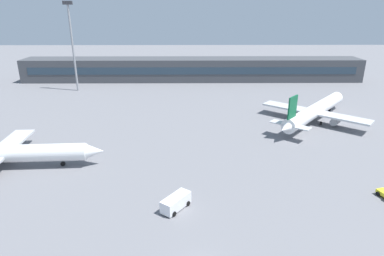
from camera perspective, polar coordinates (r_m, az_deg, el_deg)
name	(u,v)px	position (r m, az deg, el deg)	size (l,w,h in m)	color
ground_plane	(195,140)	(75.66, 0.57, -2.13)	(400.00, 400.00, 0.00)	slate
terminal_building	(192,69)	(138.04, 0.05, 10.11)	(136.88, 12.13, 9.00)	#3F4247
airplane_near	(3,154)	(71.50, -29.89, -3.90)	(37.73, 26.32, 9.32)	silver
airplane_mid	(316,110)	(93.38, 20.64, 2.91)	(29.12, 32.44, 9.97)	white
service_van_white	(176,202)	(50.99, -2.79, -12.68)	(4.71, 5.37, 2.08)	white
floodlight_tower_west	(72,42)	(125.57, -20.02, 13.87)	(3.20, 0.80, 30.64)	gray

